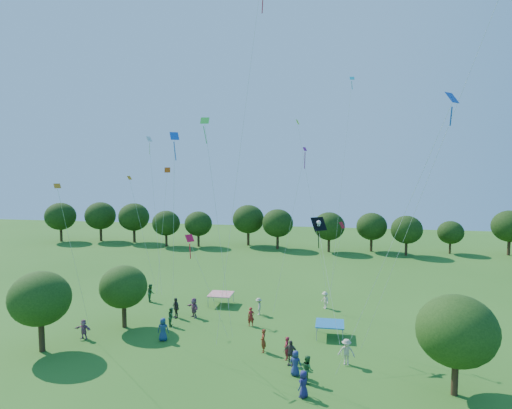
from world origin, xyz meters
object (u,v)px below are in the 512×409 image
object	(u,v)px
near_tree_north	(123,287)
pirate_kite	(319,226)
tent_red_stripe	(221,294)
red_high_kite	(255,35)
tent_blue	(330,324)
near_tree_east	(457,331)
near_tree_west	(40,299)

from	to	relation	value
near_tree_north	pirate_kite	size ratio (longest dim) A/B	0.63
tent_red_stripe	pirate_kite	size ratio (longest dim) A/B	0.27
near_tree_north	red_high_kite	bearing A→B (deg)	-17.32
tent_blue	pirate_kite	size ratio (longest dim) A/B	0.27
near_tree_north	pirate_kite	bearing A→B (deg)	-1.21
near_tree_east	tent_red_stripe	distance (m)	22.92
near_tree_east	tent_blue	size ratio (longest dim) A/B	2.74
near_tree_east	near_tree_west	bearing A→B (deg)	177.11
red_high_kite	tent_blue	bearing A→B (deg)	40.90
near_tree_north	pirate_kite	xyz separation A→B (m)	(16.00, -0.34, 5.55)
near_tree_west	tent_red_stripe	xyz separation A→B (m)	(10.18, 12.68, -2.89)
near_tree_east	tent_blue	distance (m)	11.15
tent_blue	pirate_kite	xyz separation A→B (m)	(-0.90, -1.22, 7.96)
tent_red_stripe	red_high_kite	distance (m)	24.29
red_high_kite	pirate_kite	bearing A→B (deg)	37.44
near_tree_north	red_high_kite	world-z (taller)	red_high_kite
near_tree_east	red_high_kite	bearing A→B (deg)	165.30
near_tree_north	tent_red_stripe	world-z (taller)	near_tree_north
near_tree_north	near_tree_east	world-z (taller)	near_tree_east
tent_red_stripe	near_tree_north	bearing A→B (deg)	-132.13
pirate_kite	red_high_kite	world-z (taller)	red_high_kite
near_tree_west	near_tree_east	bearing A→B (deg)	-2.89
near_tree_west	pirate_kite	distance (m)	21.01
near_tree_west	tent_blue	distance (m)	21.79
near_tree_west	tent_blue	bearing A→B (deg)	17.28
tent_blue	red_high_kite	bearing A→B (deg)	-139.10
near_tree_west	tent_red_stripe	distance (m)	16.52
tent_blue	near_tree_east	bearing A→B (deg)	-46.62
tent_blue	near_tree_west	bearing A→B (deg)	-162.72
near_tree_east	tent_red_stripe	world-z (taller)	near_tree_east
near_tree_west	near_tree_north	distance (m)	6.69
near_tree_west	tent_blue	xyz separation A→B (m)	(20.62, 6.41, -2.89)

